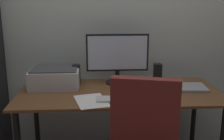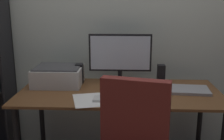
{
  "view_description": "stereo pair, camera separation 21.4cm",
  "coord_description": "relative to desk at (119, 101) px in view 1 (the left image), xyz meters",
  "views": [
    {
      "loc": [
        -0.18,
        -2.08,
        1.43
      ],
      "look_at": [
        -0.06,
        -0.01,
        0.92
      ],
      "focal_mm": 44.19,
      "sensor_mm": 36.0,
      "label": 1
    },
    {
      "loc": [
        0.03,
        -2.08,
        1.43
      ],
      "look_at": [
        -0.06,
        -0.01,
        0.92
      ],
      "focal_mm": 44.19,
      "sensor_mm": 36.0,
      "label": 2
    }
  ],
  "objects": [
    {
      "name": "speaker_left",
      "position": [
        -0.35,
        0.21,
        0.17
      ],
      "size": [
        0.06,
        0.07,
        0.17
      ],
      "primitive_type": "cube",
      "color": "black",
      "rests_on": "desk"
    },
    {
      "name": "monitor",
      "position": [
        -0.0,
        0.22,
        0.33
      ],
      "size": [
        0.53,
        0.2,
        0.43
      ],
      "color": "black",
      "rests_on": "desk"
    },
    {
      "name": "printer",
      "position": [
        -0.52,
        0.16,
        0.16
      ],
      "size": [
        0.4,
        0.34,
        0.16
      ],
      "color": "silver",
      "rests_on": "desk"
    },
    {
      "name": "laptop",
      "position": [
        0.55,
        0.03,
        0.09
      ],
      "size": [
        0.34,
        0.26,
        0.02
      ],
      "primitive_type": "cube",
      "rotation": [
        0.0,
        0.0,
        -0.08
      ],
      "color": "#99999E",
      "rests_on": "desk"
    },
    {
      "name": "speaker_right",
      "position": [
        0.35,
        0.21,
        0.17
      ],
      "size": [
        0.06,
        0.07,
        0.17
      ],
      "primitive_type": "cube",
      "color": "black",
      "rests_on": "desk"
    },
    {
      "name": "desk",
      "position": [
        0.0,
        0.0,
        0.0
      ],
      "size": [
        1.59,
        0.72,
        0.74
      ],
      "color": "brown",
      "rests_on": "ground"
    },
    {
      "name": "keyboard",
      "position": [
        -0.04,
        -0.21,
        0.09
      ],
      "size": [
        0.29,
        0.12,
        0.02
      ],
      "primitive_type": "cube",
      "rotation": [
        0.0,
        0.0,
        -0.03
      ],
      "color": "silver",
      "rests_on": "desk"
    },
    {
      "name": "paper_sheet",
      "position": [
        -0.22,
        -0.21,
        0.08
      ],
      "size": [
        0.28,
        0.34,
        0.0
      ],
      "primitive_type": "cube",
      "rotation": [
        0.0,
        0.0,
        0.25
      ],
      "color": "white",
      "rests_on": "desk"
    },
    {
      "name": "mouse",
      "position": [
        0.21,
        -0.2,
        0.1
      ],
      "size": [
        0.06,
        0.1,
        0.03
      ],
      "primitive_type": "cube",
      "rotation": [
        0.0,
        0.0,
        -0.01
      ],
      "color": "black",
      "rests_on": "desk"
    },
    {
      "name": "coffee_mug",
      "position": [
        0.1,
        -0.03,
        0.13
      ],
      "size": [
        0.09,
        0.07,
        0.1
      ],
      "color": "#B72D28",
      "rests_on": "desk"
    },
    {
      "name": "back_wall",
      "position": [
        0.0,
        0.53,
        0.64
      ],
      "size": [
        6.4,
        0.1,
        2.6
      ],
      "primitive_type": "cube",
      "color": "beige",
      "rests_on": "ground"
    }
  ]
}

